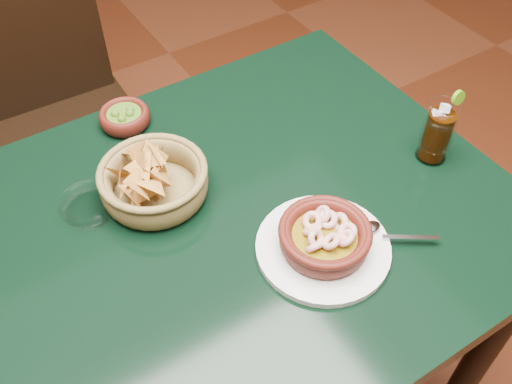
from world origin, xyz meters
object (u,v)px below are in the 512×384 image
shrimp_plate (324,239)px  cola_drink (438,132)px  dining_chair (54,120)px  dining_table (186,274)px  chip_basket (153,181)px

shrimp_plate → cola_drink: size_ratio=1.97×
dining_chair → cola_drink: size_ratio=6.53×
shrimp_plate → dining_table: bearing=143.0°
dining_chair → shrimp_plate: 0.92m
shrimp_plate → cola_drink: bearing=12.3°
shrimp_plate → chip_basket: bearing=124.5°
dining_table → shrimp_plate: (0.19, -0.15, 0.13)m
dining_table → chip_basket: 0.18m
dining_table → cola_drink: bearing=-8.7°
dining_table → chip_basket: chip_basket is taller
shrimp_plate → chip_basket: chip_basket is taller
shrimp_plate → cola_drink: 0.32m
chip_basket → cola_drink: cola_drink is taller
shrimp_plate → chip_basket: size_ratio=1.26×
dining_table → cola_drink: size_ratio=8.22×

